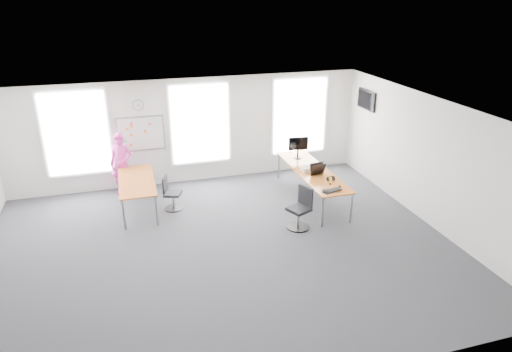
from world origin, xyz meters
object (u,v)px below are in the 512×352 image
object	(u,v)px
chair_right	(301,210)
desk_right	(312,172)
monitor	(298,146)
chair_left	(171,195)
desk_left	(137,182)
keyboard	(332,191)
person	(122,164)
headphones	(330,179)

from	to	relation	value
chair_right	desk_right	bearing A→B (deg)	124.56
monitor	chair_left	bearing A→B (deg)	-164.24
desk_left	chair_left	bearing A→B (deg)	-17.18
desk_left	monitor	size ratio (longest dim) A/B	3.49
chair_left	keyboard	distance (m)	4.04
desk_right	desk_left	bearing A→B (deg)	171.87
monitor	desk_left	bearing A→B (deg)	-169.00
desk_left	chair_right	size ratio (longest dim) A/B	2.17
keyboard	desk_left	bearing A→B (deg)	136.98
person	keyboard	size ratio (longest dim) A/B	3.60
desk_right	person	size ratio (longest dim) A/B	1.89
monitor	person	bearing A→B (deg)	178.08
keyboard	headphones	size ratio (longest dim) A/B	2.41
desk_right	monitor	distance (m)	1.07
desk_right	person	bearing A→B (deg)	160.51
desk_left	keyboard	bearing A→B (deg)	-24.44
headphones	desk_left	bearing A→B (deg)	149.77
chair_right	keyboard	bearing A→B (deg)	71.59
desk_left	keyboard	xyz separation A→B (m)	(4.42, -2.01, 0.08)
chair_right	person	world-z (taller)	person
person	keyboard	distance (m)	5.65
chair_right	headphones	bearing A→B (deg)	98.92
desk_right	chair_right	xyz separation A→B (m)	(-0.89, -1.45, -0.30)
keyboard	headphones	xyz separation A→B (m)	(0.23, 0.60, 0.04)
person	headphones	xyz separation A→B (m)	(4.97, -2.47, -0.02)
chair_left	desk_right	bearing A→B (deg)	-75.60
keyboard	headphones	bearing A→B (deg)	50.20
chair_right	monitor	bearing A→B (deg)	136.41
desk_left	chair_left	world-z (taller)	chair_left
chair_right	keyboard	size ratio (longest dim) A/B	2.10
person	headphones	bearing A→B (deg)	-6.76
chair_left	headphones	distance (m)	4.05
desk_right	keyboard	bearing A→B (deg)	-92.95
keyboard	chair_right	bearing A→B (deg)	166.97
chair_right	monitor	world-z (taller)	monitor
desk_right	chair_left	world-z (taller)	chair_left
chair_right	chair_left	distance (m)	3.35
desk_right	desk_left	xyz separation A→B (m)	(-4.49, 0.64, -0.01)
desk_left	chair_right	xyz separation A→B (m)	(3.60, -2.09, -0.29)
keyboard	headphones	world-z (taller)	headphones
desk_right	chair_left	xyz separation A→B (m)	(-3.69, 0.39, -0.35)
chair_right	person	size ratio (longest dim) A/B	0.58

